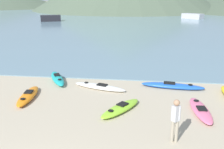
{
  "coord_description": "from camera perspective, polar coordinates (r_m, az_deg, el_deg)",
  "views": [
    {
      "loc": [
        2.92,
        -4.48,
        5.05
      ],
      "look_at": [
        1.1,
        10.16,
        0.5
      ],
      "focal_mm": 42.0,
      "sensor_mm": 36.0,
      "label": 1
    }
  ],
  "objects": [
    {
      "name": "moored_boat_1",
      "position": [
        59.14,
        17.15,
        12.05
      ],
      "size": [
        4.55,
        4.23,
        1.03
      ],
      "color": "#B2B2B7",
      "rests_on": "bay_water"
    },
    {
      "name": "kayak_on_sand_7",
      "position": [
        16.09,
        -11.79,
        -0.86
      ],
      "size": [
        1.87,
        2.78,
        0.41
      ],
      "color": "teal",
      "rests_on": "ground_plane"
    },
    {
      "name": "kayak_on_sand_4",
      "position": [
        14.55,
        -2.69,
        -2.67
      ],
      "size": [
        3.13,
        1.54,
        0.29
      ],
      "color": "white",
      "rests_on": "ground_plane"
    },
    {
      "name": "kayak_on_sand_2",
      "position": [
        11.85,
        1.91,
        -7.34
      ],
      "size": [
        1.94,
        2.58,
        0.32
      ],
      "color": "#8CCC2D",
      "rests_on": "ground_plane"
    },
    {
      "name": "kayak_on_sand_0",
      "position": [
        12.36,
        18.71,
        -7.32
      ],
      "size": [
        0.89,
        2.83,
        0.29
      ],
      "color": "#E5668C",
      "rests_on": "ground_plane"
    },
    {
      "name": "person_near_foreground",
      "position": [
        9.47,
        13.66,
        -9.21
      ],
      "size": [
        0.33,
        0.29,
        1.62
      ],
      "color": "gray",
      "rests_on": "ground_plane"
    },
    {
      "name": "kayak_on_sand_1",
      "position": [
        15.0,
        13.02,
        -2.42
      ],
      "size": [
        3.52,
        1.08,
        0.33
      ],
      "color": "blue",
      "rests_on": "ground_plane"
    },
    {
      "name": "bay_water",
      "position": [
        50.46,
        3.79,
        11.38
      ],
      "size": [
        160.0,
        70.0,
        0.06
      ],
      "primitive_type": "cube",
      "color": "slate",
      "rests_on": "ground_plane"
    },
    {
      "name": "kayak_on_sand_6",
      "position": [
        13.87,
        -17.8,
        -4.42
      ],
      "size": [
        0.97,
        2.82,
        0.34
      ],
      "color": "orange",
      "rests_on": "ground_plane"
    },
    {
      "name": "moored_boat_0",
      "position": [
        52.39,
        -13.23,
        11.85
      ],
      "size": [
        4.07,
        2.93,
        1.14
      ],
      "color": "black",
      "rests_on": "bay_water"
    }
  ]
}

